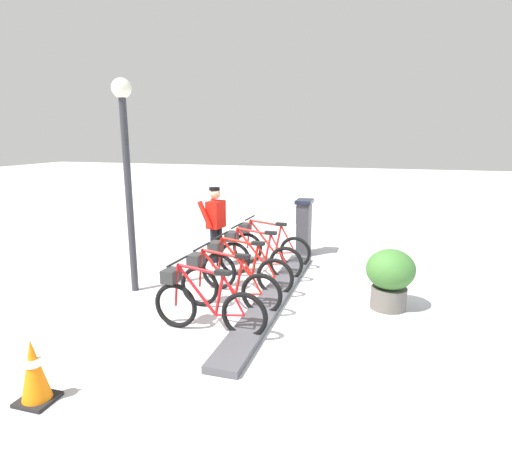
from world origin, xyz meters
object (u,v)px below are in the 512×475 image
bike_docked_4 (204,303)px  bike_docked_0 (267,246)px  bike_docked_1 (256,256)px  worker_near_rack (216,223)px  payment_kiosk (304,226)px  lamp_post (126,155)px  bike_docked_2 (242,269)px  bike_docked_3 (225,284)px  traffic_cone (34,371)px  planter_bush (390,276)px

bike_docked_4 → bike_docked_0: bearing=-90.0°
bike_docked_1 → worker_near_rack: (1.03, -0.51, 0.48)m
payment_kiosk → lamp_post: 4.37m
bike_docked_0 → lamp_post: size_ratio=0.48×
payment_kiosk → lamp_post: (2.43, 3.20, 1.72)m
bike_docked_0 → lamp_post: lamp_post is taller
worker_near_rack → bike_docked_0: bearing=-162.8°
payment_kiosk → worker_near_rack: 2.13m
bike_docked_2 → bike_docked_0: bearing=-90.0°
worker_near_rack → bike_docked_3: bearing=115.4°
payment_kiosk → lamp_post: lamp_post is taller
traffic_cone → planter_bush: size_ratio=0.72×
bike_docked_3 → planter_bush: size_ratio=1.77×
planter_bush → bike_docked_1: bearing=-19.1°
worker_near_rack → planter_bush: bearing=158.7°
lamp_post → traffic_cone: (-0.84, 3.19, -2.04)m
payment_kiosk → bike_docked_0: (0.57, 1.06, -0.24)m
bike_docked_3 → traffic_cone: bearing=70.2°
payment_kiosk → bike_docked_3: bearing=80.9°
bike_docked_1 → worker_near_rack: 1.25m
bike_docked_4 → lamp_post: lamp_post is taller
bike_docked_2 → planter_bush: (-2.47, 0.02, 0.11)m
traffic_cone → lamp_post: bearing=-75.3°
bike_docked_2 → bike_docked_3: size_ratio=1.00×
payment_kiosk → bike_docked_3: 3.60m
lamp_post → planter_bush: 4.72m
payment_kiosk → bike_docked_1: 1.99m
worker_near_rack → lamp_post: size_ratio=0.46×
bike_docked_2 → lamp_post: 2.74m
payment_kiosk → planter_bush: size_ratio=1.32×
payment_kiosk → bike_docked_3: (0.57, 3.55, -0.24)m
bike_docked_2 → traffic_cone: bearing=74.5°
bike_docked_2 → planter_bush: size_ratio=1.77×
payment_kiosk → bike_docked_0: size_ratio=0.74×
bike_docked_2 → planter_bush: bike_docked_2 is taller
worker_near_rack → planter_bush: (-3.50, 1.37, -0.37)m
bike_docked_1 → lamp_post: (1.86, 1.31, 1.96)m
bike_docked_3 → planter_bush: 2.60m
bike_docked_3 → planter_bush: bearing=-161.9°
bike_docked_2 → lamp_post: size_ratio=0.48×
bike_docked_3 → payment_kiosk: bearing=-99.1°
bike_docked_1 → traffic_cone: bike_docked_1 is taller
bike_docked_3 → traffic_cone: (1.02, 2.84, -0.08)m
planter_bush → lamp_post: bearing=6.0°
payment_kiosk → traffic_cone: 6.59m
worker_near_rack → bike_docked_2: bearing=127.6°
lamp_post → worker_near_rack: bearing=-114.4°
bike_docked_1 → bike_docked_4: bearing=90.0°
bike_docked_1 → bike_docked_2: same height
traffic_cone → worker_near_rack: bearing=-89.9°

